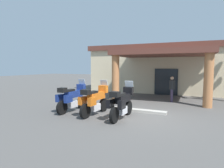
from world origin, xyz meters
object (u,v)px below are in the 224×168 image
object	(u,v)px
pedestrian	(172,87)
motorcycle_orange	(95,100)
motel_building	(170,68)
motorcycle_blue	(72,98)
motorcycle_black	(122,103)

from	to	relation	value
pedestrian	motorcycle_orange	bearing A→B (deg)	45.72
motel_building	motorcycle_blue	xyz separation A→B (m)	(-3.42, -10.35, -1.43)
motorcycle_orange	pedestrian	size ratio (longest dim) A/B	1.35
motel_building	pedestrian	world-z (taller)	motel_building
motorcycle_orange	pedestrian	xyz separation A→B (m)	(2.89, 4.99, 0.25)
motorcycle_blue	motorcycle_black	size ratio (longest dim) A/B	1.00
motel_building	motorcycle_blue	size ratio (longest dim) A/B	6.46
motel_building	motorcycle_blue	bearing A→B (deg)	-109.66
motel_building	motorcycle_black	size ratio (longest dim) A/B	6.46
motorcycle_black	pedestrian	xyz separation A→B (m)	(1.48, 5.08, 0.25)
pedestrian	motorcycle_blue	bearing A→B (deg)	34.22
motorcycle_orange	pedestrian	distance (m)	5.77
motorcycle_black	pedestrian	size ratio (longest dim) A/B	1.35
motorcycle_blue	pedestrian	distance (m)	6.47
motorcycle_blue	motel_building	bearing A→B (deg)	-15.36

